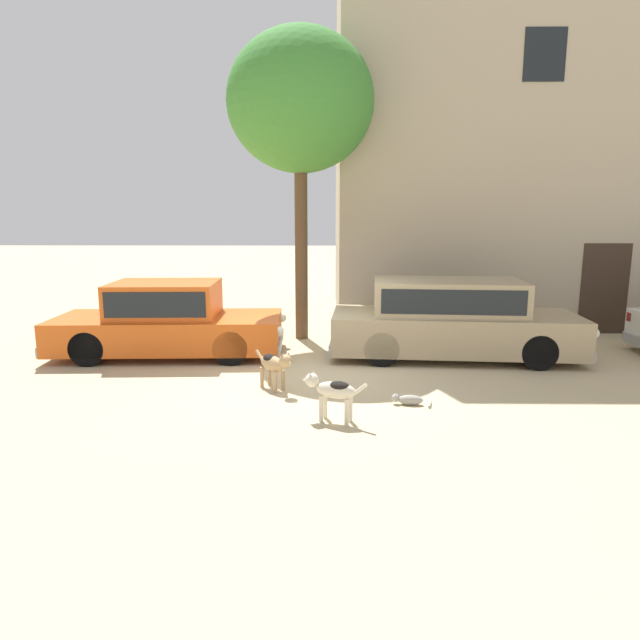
% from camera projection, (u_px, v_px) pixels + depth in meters
% --- Properties ---
extents(ground_plane, '(80.00, 80.00, 0.00)m').
position_uv_depth(ground_plane, '(318.00, 372.00, 9.83)').
color(ground_plane, tan).
extents(parked_sedan_nearest, '(4.58, 1.95, 1.46)m').
position_uv_depth(parked_sedan_nearest, '(168.00, 319.00, 10.90)').
color(parked_sedan_nearest, '#D15619').
rests_on(parked_sedan_nearest, ground_plane).
extents(parked_sedan_second, '(4.93, 2.11, 1.52)m').
position_uv_depth(parked_sedan_second, '(451.00, 317.00, 10.71)').
color(parked_sedan_second, tan).
rests_on(parked_sedan_second, ground_plane).
extents(stray_dog_spotted, '(0.69, 0.79, 0.67)m').
position_uv_depth(stray_dog_spotted, '(274.00, 363.00, 8.75)').
color(stray_dog_spotted, tan).
rests_on(stray_dog_spotted, ground_plane).
extents(stray_dog_tan, '(0.90, 0.42, 0.67)m').
position_uv_depth(stray_dog_tan, '(332.00, 390.00, 7.41)').
color(stray_dog_tan, beige).
rests_on(stray_dog_tan, ground_plane).
extents(stray_cat, '(0.60, 0.26, 0.17)m').
position_uv_depth(stray_cat, '(408.00, 400.00, 8.13)').
color(stray_cat, gray).
rests_on(stray_cat, ground_plane).
extents(acacia_tree_left, '(3.09, 2.78, 6.54)m').
position_uv_depth(acacia_tree_left, '(300.00, 103.00, 11.56)').
color(acacia_tree_left, brown).
rests_on(acacia_tree_left, ground_plane).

